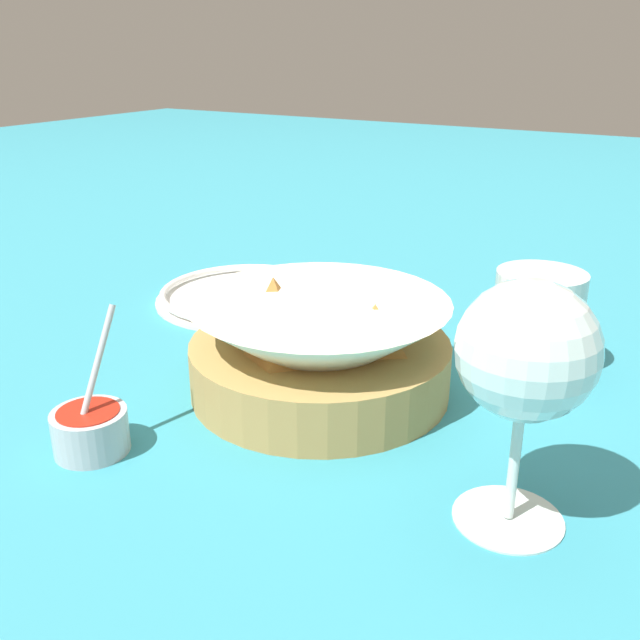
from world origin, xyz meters
TOP-DOWN VIEW (x-y plane):
  - ground_plane at (0.00, 0.00)m, footprint 4.00×4.00m
  - food_basket at (-0.04, -0.04)m, footprint 0.23×0.23m
  - sauce_cup at (-0.21, 0.06)m, footprint 0.07×0.06m
  - wine_glass at (-0.13, -0.24)m, footprint 0.09×0.09m
  - beer_mug at (0.11, -0.19)m, footprint 0.12×0.08m
  - side_plate at (0.12, 0.16)m, footprint 0.21×0.21m

SIDE VIEW (x-z plane):
  - ground_plane at x=0.00m, z-range 0.00..0.00m
  - side_plate at x=0.12m, z-range 0.00..0.01m
  - sauce_cup at x=-0.21m, z-range -0.04..0.07m
  - food_basket at x=-0.04m, z-range -0.01..0.09m
  - beer_mug at x=0.11m, z-range 0.00..0.09m
  - wine_glass at x=-0.13m, z-range 0.03..0.20m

